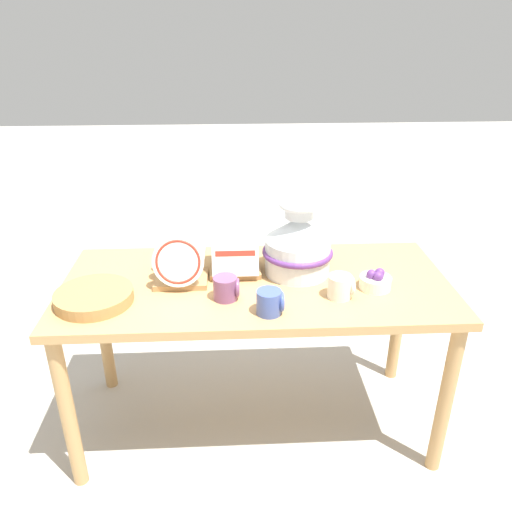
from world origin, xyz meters
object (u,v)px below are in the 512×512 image
Objects in this scene: mug_plum_glaze at (227,288)px; mug_cream_glaze at (341,287)px; dish_rack_round_plates at (180,265)px; mug_cobalt_glaze at (270,302)px; wicker_charger_stack at (94,297)px; fruit_bowl at (375,281)px; ceramic_vase at (298,244)px; dish_rack_square_plates at (235,255)px.

mug_cream_glaze is (0.42, -0.01, 0.00)m from mug_plum_glaze.
dish_rack_round_plates is 0.41m from mug_cobalt_glaze.
wicker_charger_stack is 0.64m from mug_cobalt_glaze.
mug_cream_glaze is at bearing 19.99° from mug_cobalt_glaze.
mug_plum_glaze is (0.18, -0.13, -0.03)m from dish_rack_round_plates.
dish_rack_round_plates reaches higher than mug_cobalt_glaze.
dish_rack_round_plates reaches higher than wicker_charger_stack.
dish_rack_round_plates is 0.75m from fruit_bowl.
ceramic_vase is at bearing 34.97° from mug_plum_glaze.
dish_rack_square_plates is 0.72× the size of wicker_charger_stack.
mug_cream_glaze is (0.14, -0.21, -0.08)m from ceramic_vase.
mug_cobalt_glaze is (0.63, -0.11, 0.02)m from wicker_charger_stack.
dish_rack_round_plates is 0.22m from mug_plum_glaze.
mug_cream_glaze is (0.60, -0.14, -0.03)m from dish_rack_round_plates.
mug_cream_glaze reaches higher than fruit_bowl.
wicker_charger_stack is 2.34× the size of fruit_bowl.
dish_rack_square_plates is 1.69× the size of fruit_bowl.
mug_cobalt_glaze is at bearing -9.45° from wicker_charger_stack.
mug_plum_glaze and mug_cream_glaze have the same top height.
dish_rack_round_plates reaches higher than mug_plum_glaze.
dish_rack_square_plates is (-0.25, 0.02, -0.05)m from ceramic_vase.
dish_rack_square_plates reaches higher than fruit_bowl.
mug_cream_glaze is 0.28m from mug_cobalt_glaze.
mug_plum_glaze is 0.80× the size of fruit_bowl.
ceramic_vase is 3.16× the size of mug_cobalt_glaze.
ceramic_vase reaches higher than wicker_charger_stack.
mug_cobalt_glaze is 0.44m from fruit_bowl.
fruit_bowl is (0.53, -0.17, -0.04)m from dish_rack_square_plates.
mug_plum_glaze is 1.00× the size of mug_cobalt_glaze.
ceramic_vase reaches higher than fruit_bowl.
mug_cream_glaze is at bearing -13.46° from dish_rack_round_plates.
dish_rack_square_plates is 0.35m from mug_cobalt_glaze.
dish_rack_round_plates is 1.05× the size of dish_rack_square_plates.
wicker_charger_stack is at bearing -177.12° from fruit_bowl.
fruit_bowl is (0.28, -0.15, -0.10)m from ceramic_vase.
mug_plum_glaze is (-0.03, -0.22, -0.03)m from dish_rack_square_plates.
wicker_charger_stack is 2.93× the size of mug_cream_glaze.
dish_rack_square_plates is 0.56m from fruit_bowl.
ceramic_vase is 2.52× the size of fruit_bowl.
ceramic_vase reaches higher than mug_cream_glaze.
mug_plum_glaze is 0.57m from fruit_bowl.
mug_cream_glaze and mug_cobalt_glaze have the same top height.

